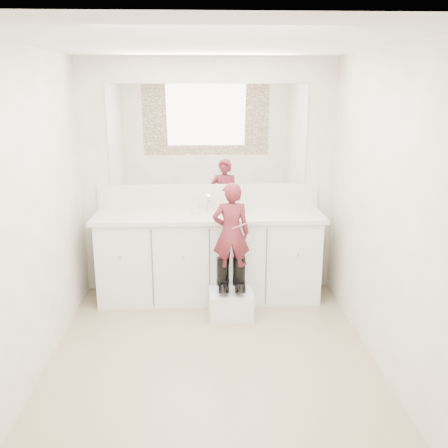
{
  "coord_description": "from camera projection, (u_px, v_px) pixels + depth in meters",
  "views": [
    {
      "loc": [
        -0.05,
        -3.58,
        2.12
      ],
      "look_at": [
        0.14,
        0.87,
        0.88
      ],
      "focal_mm": 40.0,
      "sensor_mm": 36.0,
      "label": 1
    }
  ],
  "objects": [
    {
      "name": "soap_bottle",
      "position": [
        195.0,
        206.0,
        4.93
      ],
      "size": [
        0.1,
        0.1,
        0.17
      ],
      "primitive_type": "imported",
      "rotation": [
        0.0,
        0.0,
        -0.42
      ],
      "color": "beige",
      "rests_on": "countertop"
    },
    {
      "name": "wall_left",
      "position": [
        33.0,
        216.0,
        3.64
      ],
      "size": [
        0.0,
        3.0,
        3.0
      ],
      "primitive_type": "plane",
      "rotation": [
        1.57,
        0.0,
        1.57
      ],
      "color": "#BEB2A2",
      "rests_on": "floor"
    },
    {
      "name": "mirror",
      "position": [
        208.0,
        135.0,
        5.01
      ],
      "size": [
        2.0,
        0.02,
        1.0
      ],
      "primitive_type": "cube",
      "color": "white",
      "rests_on": "wall_back"
    },
    {
      "name": "boot_left",
      "position": [
        223.0,
        275.0,
        4.63
      ],
      "size": [
        0.13,
        0.23,
        0.34
      ],
      "primitive_type": null,
      "rotation": [
        0.0,
        0.0,
        0.03
      ],
      "color": "black",
      "rests_on": "step_stool"
    },
    {
      "name": "toddler",
      "position": [
        231.0,
        233.0,
        4.52
      ],
      "size": [
        0.35,
        0.23,
        0.94
      ],
      "primitive_type": "imported",
      "rotation": [
        0.0,
        0.0,
        3.17
      ],
      "color": "#962E3C",
      "rests_on": "step_stool"
    },
    {
      "name": "dot_panel",
      "position": [
        215.0,
        199.0,
        2.14
      ],
      "size": [
        2.0,
        0.01,
        1.2
      ],
      "primitive_type": "cube",
      "color": "#472819",
      "rests_on": "wall_front"
    },
    {
      "name": "floor",
      "position": [
        212.0,
        358.0,
        4.02
      ],
      "size": [
        3.0,
        3.0,
        0.0
      ],
      "primitive_type": "plane",
      "color": "#887B59",
      "rests_on": "ground"
    },
    {
      "name": "countertop",
      "position": [
        209.0,
        216.0,
        4.95
      ],
      "size": [
        2.28,
        0.58,
        0.04
      ],
      "primitive_type": "cube",
      "color": "beige",
      "rests_on": "vanity_cabinet"
    },
    {
      "name": "wall_back",
      "position": [
        208.0,
        178.0,
        5.14
      ],
      "size": [
        2.6,
        0.0,
        2.6
      ],
      "primitive_type": "plane",
      "rotation": [
        1.57,
        0.0,
        0.0
      ],
      "color": "#BEB2A2",
      "rests_on": "floor"
    },
    {
      "name": "boot_right",
      "position": [
        239.0,
        275.0,
        4.63
      ],
      "size": [
        0.13,
        0.23,
        0.34
      ],
      "primitive_type": null,
      "rotation": [
        0.0,
        0.0,
        0.03
      ],
      "color": "black",
      "rests_on": "step_stool"
    },
    {
      "name": "backsplash",
      "position": [
        208.0,
        196.0,
        5.17
      ],
      "size": [
        2.28,
        0.03,
        0.25
      ],
      "primitive_type": "cube",
      "color": "beige",
      "rests_on": "countertop"
    },
    {
      "name": "wall_front",
      "position": [
        216.0,
        296.0,
        2.25
      ],
      "size": [
        2.6,
        0.0,
        2.6
      ],
      "primitive_type": "plane",
      "rotation": [
        -1.57,
        0.0,
        0.0
      ],
      "color": "#BEB2A2",
      "rests_on": "floor"
    },
    {
      "name": "faucet",
      "position": [
        209.0,
        206.0,
        5.09
      ],
      "size": [
        0.08,
        0.08,
        0.1
      ],
      "primitive_type": "cylinder",
      "color": "silver",
      "rests_on": "countertop"
    },
    {
      "name": "step_stool",
      "position": [
        231.0,
        304.0,
        4.71
      ],
      "size": [
        0.41,
        0.35,
        0.26
      ],
      "primitive_type": "cube",
      "rotation": [
        0.0,
        0.0,
        0.03
      ],
      "color": "silver",
      "rests_on": "floor"
    },
    {
      "name": "wall_right",
      "position": [
        383.0,
        212.0,
        3.75
      ],
      "size": [
        0.0,
        3.0,
        3.0
      ],
      "primitive_type": "plane",
      "rotation": [
        1.57,
        0.0,
        -1.57
      ],
      "color": "#BEB2A2",
      "rests_on": "floor"
    },
    {
      "name": "toothbrush",
      "position": [
        239.0,
        226.0,
        4.46
      ],
      "size": [
        0.14,
        0.02,
        0.06
      ],
      "primitive_type": "cylinder",
      "rotation": [
        0.0,
        1.22,
        0.03
      ],
      "color": "#E05788",
      "rests_on": "toddler"
    },
    {
      "name": "vanity_cabinet",
      "position": [
        209.0,
        258.0,
        5.08
      ],
      "size": [
        2.2,
        0.55,
        0.85
      ],
      "primitive_type": "cube",
      "color": "silver",
      "rests_on": "floor"
    },
    {
      "name": "ceiling",
      "position": [
        209.0,
        43.0,
        3.37
      ],
      "size": [
        3.0,
        3.0,
        0.0
      ],
      "primitive_type": "plane",
      "rotation": [
        3.14,
        0.0,
        0.0
      ],
      "color": "white",
      "rests_on": "wall_back"
    },
    {
      "name": "cup",
      "position": [
        243.0,
        208.0,
        5.01
      ],
      "size": [
        0.11,
        0.11,
        0.09
      ],
      "primitive_type": "imported",
      "rotation": [
        0.0,
        0.0,
        0.11
      ],
      "color": "beige",
      "rests_on": "countertop"
    }
  ]
}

